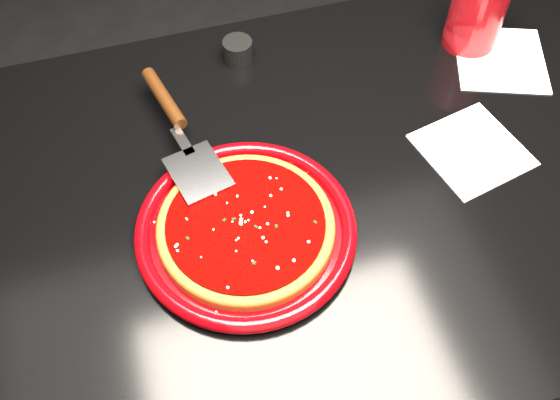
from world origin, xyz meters
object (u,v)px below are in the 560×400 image
object	(u,v)px
pizza_server	(181,130)
plate	(246,229)
ramekin	(238,51)
cup	(477,12)
table	(318,289)

from	to	relation	value
pizza_server	plate	bearing A→B (deg)	-86.99
ramekin	cup	bearing A→B (deg)	-10.40
plate	cup	size ratio (longest dim) A/B	2.40
table	plate	world-z (taller)	plate
pizza_server	cup	xyz separation A→B (m)	(0.55, 0.10, 0.03)
pizza_server	cup	bearing A→B (deg)	-3.09
table	cup	distance (m)	0.60
plate	ramekin	xyz separation A→B (m)	(0.08, 0.36, 0.01)
table	pizza_server	size ratio (longest dim) A/B	3.68
table	ramekin	world-z (taller)	ramekin
plate	cup	xyz separation A→B (m)	(0.49, 0.28, 0.05)
plate	ramekin	size ratio (longest dim) A/B	6.11
ramekin	pizza_server	bearing A→B (deg)	-127.81
pizza_server	ramekin	size ratio (longest dim) A/B	6.23
cup	ramekin	bearing A→B (deg)	169.60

